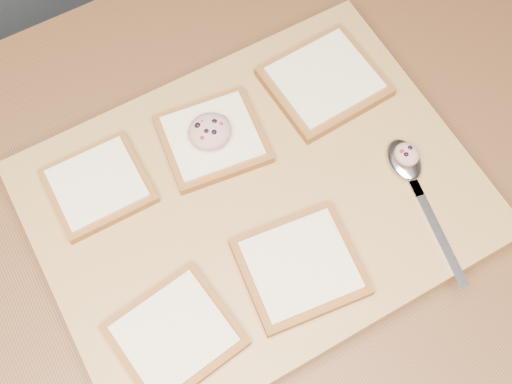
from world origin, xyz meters
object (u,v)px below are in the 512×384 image
Objects in this scene: bread_far_center at (213,139)px; tuna_salad_dollop at (210,131)px; spoon at (409,170)px; cutting_board at (256,203)px.

tuna_salad_dollop reaches higher than bread_far_center.
spoon is (0.18, -0.15, -0.00)m from bread_far_center.
bread_far_center reaches higher than cutting_board.
cutting_board is 0.09m from bread_far_center.
cutting_board is at bearing -83.64° from bread_far_center.
tuna_salad_dollop is at bearing -173.90° from bread_far_center.
cutting_board is 0.10m from tuna_salad_dollop.
tuna_salad_dollop is 0.24m from spoon.
bread_far_center is 2.53× the size of tuna_salad_dollop.
cutting_board is 0.18m from spoon.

